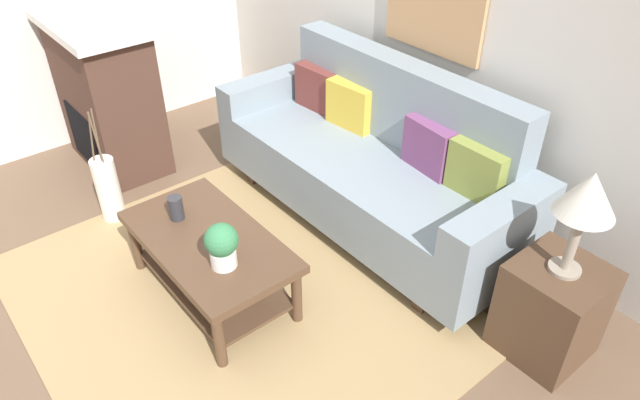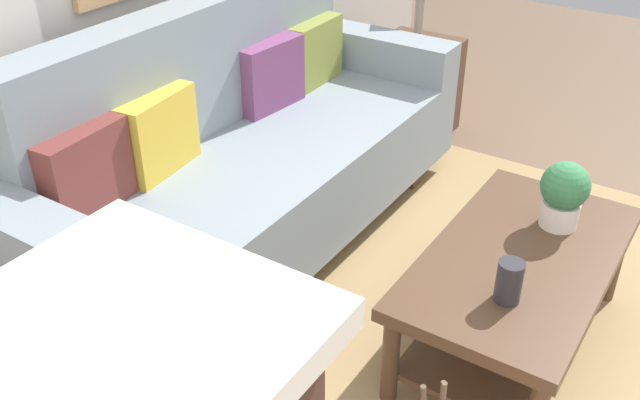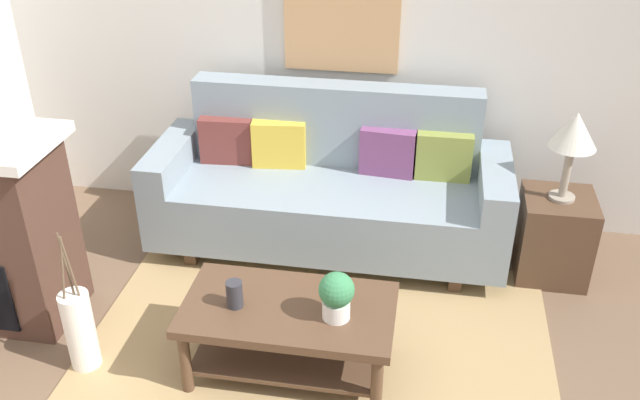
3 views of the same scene
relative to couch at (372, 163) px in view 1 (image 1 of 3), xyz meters
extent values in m
plane|color=brown|center=(0.10, -1.71, -0.43)|extent=(8.96, 8.96, 0.00)
cube|color=silver|center=(0.10, 0.54, 0.92)|extent=(4.96, 0.10, 2.70)
cube|color=#A38456|center=(0.10, -1.21, -0.43)|extent=(2.61, 2.15, 0.01)
cube|color=gray|center=(0.00, -0.06, -0.11)|extent=(1.93, 0.84, 0.40)
cube|color=gray|center=(0.00, 0.26, 0.37)|extent=(1.93, 0.20, 0.56)
cube|color=gray|center=(-1.07, -0.06, -0.01)|extent=(0.20, 0.84, 0.60)
cube|color=gray|center=(1.07, -0.06, -0.01)|extent=(0.20, 0.84, 0.60)
cube|color=#513826|center=(-0.87, -0.06, -0.37)|extent=(0.08, 0.74, 0.12)
cube|color=#513826|center=(0.87, -0.06, -0.37)|extent=(0.08, 0.74, 0.12)
cube|color=brown|center=(-0.73, 0.12, 0.25)|extent=(0.37, 0.14, 0.32)
cube|color=gold|center=(-0.37, 0.12, 0.25)|extent=(0.37, 0.16, 0.32)
cube|color=#7A4270|center=(0.37, 0.12, 0.25)|extent=(0.37, 0.15, 0.32)
cube|color=olive|center=(0.73, 0.12, 0.25)|extent=(0.36, 0.12, 0.32)
cube|color=#513826|center=(-0.02, -1.26, -0.03)|extent=(1.10, 0.60, 0.05)
cube|color=#513826|center=(-0.02, -1.26, -0.31)|extent=(0.98, 0.50, 0.02)
cylinder|color=#513826|center=(-0.51, -1.51, -0.24)|extent=(0.06, 0.06, 0.38)
cylinder|color=#513826|center=(0.47, -1.51, -0.24)|extent=(0.06, 0.06, 0.38)
cylinder|color=#513826|center=(-0.51, -1.01, -0.24)|extent=(0.06, 0.06, 0.38)
cylinder|color=#513826|center=(0.47, -1.01, -0.24)|extent=(0.06, 0.06, 0.38)
cylinder|color=#2D2D33|center=(-0.29, -1.30, 0.07)|extent=(0.09, 0.09, 0.15)
cylinder|color=white|center=(0.24, -1.30, 0.05)|extent=(0.14, 0.14, 0.10)
sphere|color=#367C4B|center=(0.24, -1.30, 0.17)|extent=(0.18, 0.18, 0.18)
cube|color=#513826|center=(1.47, -0.10, -0.15)|extent=(0.44, 0.44, 0.56)
cylinder|color=gray|center=(1.47, -0.10, 0.14)|extent=(0.16, 0.16, 0.02)
cylinder|color=gray|center=(1.47, -0.10, 0.30)|extent=(0.05, 0.05, 0.35)
cone|color=beige|center=(1.47, -0.10, 0.59)|extent=(0.28, 0.28, 0.22)
cube|color=#472D23|center=(-1.83, -1.05, 0.12)|extent=(0.90, 0.50, 1.10)
cube|color=black|center=(-1.83, -1.30, -0.13)|extent=(0.52, 0.02, 0.44)
cube|color=silver|center=(-1.83, -1.05, 0.70)|extent=(1.02, 0.58, 0.06)
cylinder|color=white|center=(-1.12, -1.42, -0.19)|extent=(0.16, 0.16, 0.48)
cylinder|color=brown|center=(-1.10, -1.42, 0.23)|extent=(0.04, 0.02, 0.36)
cylinder|color=brown|center=(-1.13, -1.40, 0.23)|extent=(0.05, 0.03, 0.36)
cylinder|color=brown|center=(-1.13, -1.43, 0.23)|extent=(0.04, 0.04, 0.36)
camera|label=1|loc=(2.33, -2.37, 2.07)|focal=32.46mm
camera|label=2|loc=(-2.13, -1.78, 1.48)|focal=39.97mm
camera|label=3|loc=(0.62, -4.00, 2.24)|focal=38.76mm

